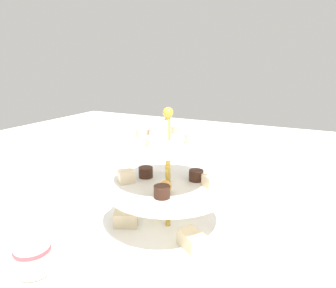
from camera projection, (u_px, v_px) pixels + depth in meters
ground_plane at (168, 230)px, 0.63m from camera, size 2.40×2.40×0.00m
tiered_serving_stand at (168, 195)px, 0.61m from camera, size 0.30×0.30×0.26m
water_glass_tall_right at (148, 162)px, 0.84m from camera, size 0.07×0.07×0.14m
water_glass_short_left at (85, 288)px, 0.41m from camera, size 0.06×0.06×0.08m
teacup_with_saucer at (34, 261)px, 0.49m from camera, size 0.09×0.09×0.05m
butter_knife_left at (279, 204)px, 0.74m from camera, size 0.15×0.10×0.00m
butter_knife_right at (44, 212)px, 0.70m from camera, size 0.07×0.17×0.00m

